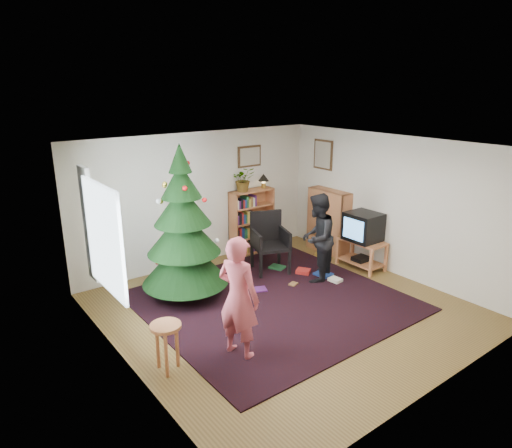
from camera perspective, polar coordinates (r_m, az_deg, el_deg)
floor at (r=7.19m, az=3.62°, el=-10.51°), size 5.00×5.00×0.00m
ceiling at (r=6.42m, az=4.05°, el=9.64°), size 5.00×5.00×0.00m
wall_back at (r=8.67m, az=-7.05°, el=3.13°), size 5.00×0.02×2.50m
wall_front at (r=5.22m, az=22.24°, el=-7.82°), size 5.00×0.02×2.50m
wall_left at (r=5.50m, az=-16.42°, el=-5.92°), size 0.02×5.00×2.50m
wall_right at (r=8.49m, az=16.71°, el=2.22°), size 0.02×5.00×2.50m
rug at (r=7.39m, az=2.09°, el=-9.59°), size 3.80×3.60×0.02m
window_pane at (r=5.95m, az=-18.46°, el=-1.74°), size 0.04×1.20×1.40m
curtain at (r=6.61m, az=-20.14°, el=-0.07°), size 0.06×0.35×1.60m
picture_back at (r=9.13m, az=-0.83°, el=8.46°), size 0.55×0.03×0.42m
picture_right at (r=9.44m, az=8.40°, el=8.57°), size 0.03×0.50×0.60m
christmas_tree at (r=7.23m, az=-9.04°, el=-1.55°), size 1.38×1.38×2.50m
bookshelf_back at (r=9.28m, az=-0.53°, el=0.46°), size 0.95×0.30×1.30m
bookshelf_right at (r=9.38m, az=9.06°, el=0.42°), size 0.30×0.95×1.30m
tv_stand at (r=8.78m, az=13.05°, el=-3.35°), size 0.48×0.86×0.55m
crt_tv at (r=8.63m, az=13.25°, el=-0.32°), size 0.55×0.59×0.52m
armchair at (r=8.37m, az=1.30°, el=-1.93°), size 0.77×0.78×1.10m
stool at (r=5.67m, az=-11.17°, el=-13.46°), size 0.37×0.37×0.62m
person_standing at (r=5.72m, az=-2.20°, el=-9.18°), size 0.56×0.68×1.60m
person_by_chair at (r=7.95m, az=7.65°, el=-1.74°), size 0.95×0.88×1.56m
potted_plant at (r=8.95m, az=-1.58°, el=5.61°), size 0.54×0.51×0.48m
table_lamp at (r=9.25m, az=0.95°, el=5.73°), size 0.22×0.22×0.29m
floor_clutter at (r=8.34m, az=5.80°, el=-6.20°), size 2.14×1.28×0.08m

